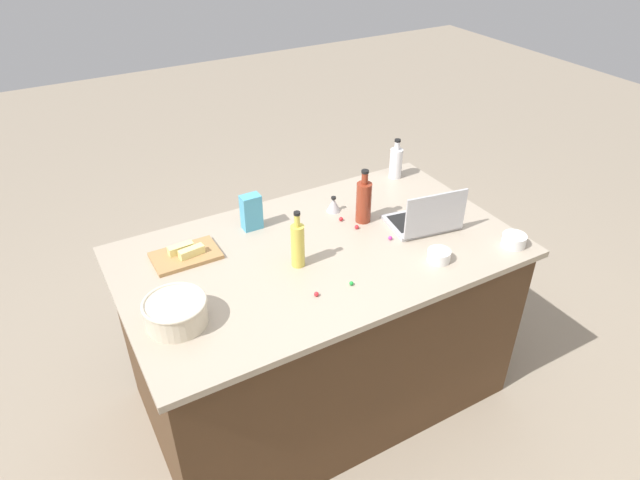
% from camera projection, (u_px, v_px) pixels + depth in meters
% --- Properties ---
extents(ground_plane, '(12.00, 12.00, 0.00)m').
position_uv_depth(ground_plane, '(320.00, 389.00, 2.97)').
color(ground_plane, gray).
extents(island_counter, '(1.74, 1.02, 0.90)m').
position_uv_depth(island_counter, '(320.00, 326.00, 2.72)').
color(island_counter, '#4C331E').
rests_on(island_counter, ground).
extents(laptop, '(0.34, 0.28, 0.22)m').
position_uv_depth(laptop, '(426.00, 219.00, 2.59)').
color(laptop, '#B7B7BC').
rests_on(laptop, island_counter).
extents(mixing_bowl_large, '(0.24, 0.24, 0.10)m').
position_uv_depth(mixing_bowl_large, '(176.00, 312.00, 2.04)').
color(mixing_bowl_large, beige).
rests_on(mixing_bowl_large, island_counter).
extents(bottle_soy, '(0.07, 0.07, 0.27)m').
position_uv_depth(bottle_soy, '(364.00, 201.00, 2.61)').
color(bottle_soy, maroon).
rests_on(bottle_soy, island_counter).
extents(bottle_vinegar, '(0.07, 0.07, 0.22)m').
position_uv_depth(bottle_vinegar, '(396.00, 162.00, 3.00)').
color(bottle_vinegar, white).
rests_on(bottle_vinegar, island_counter).
extents(bottle_oil, '(0.06, 0.06, 0.26)m').
position_uv_depth(bottle_oil, '(298.00, 244.00, 2.32)').
color(bottle_oil, '#DBC64C').
rests_on(bottle_oil, island_counter).
extents(cutting_board, '(0.28, 0.18, 0.02)m').
position_uv_depth(cutting_board, '(186.00, 256.00, 2.42)').
color(cutting_board, '#AD7F4C').
rests_on(cutting_board, island_counter).
extents(butter_stick_left, '(0.11, 0.04, 0.04)m').
position_uv_depth(butter_stick_left, '(181.00, 249.00, 2.41)').
color(butter_stick_left, '#F4E58C').
rests_on(butter_stick_left, cutting_board).
extents(butter_stick_right, '(0.11, 0.05, 0.04)m').
position_uv_depth(butter_stick_right, '(192.00, 252.00, 2.39)').
color(butter_stick_right, '#F4E58C').
rests_on(butter_stick_right, cutting_board).
extents(ramekin_small, '(0.11, 0.11, 0.05)m').
position_uv_depth(ramekin_small, '(514.00, 240.00, 2.48)').
color(ramekin_small, white).
rests_on(ramekin_small, island_counter).
extents(ramekin_medium, '(0.10, 0.10, 0.05)m').
position_uv_depth(ramekin_medium, '(439.00, 256.00, 2.39)').
color(ramekin_medium, white).
rests_on(ramekin_medium, island_counter).
extents(kitchen_timer, '(0.07, 0.07, 0.08)m').
position_uv_depth(kitchen_timer, '(333.00, 204.00, 2.73)').
color(kitchen_timer, '#B2B2B7').
rests_on(kitchen_timer, island_counter).
extents(candy_bag, '(0.09, 0.06, 0.17)m').
position_uv_depth(candy_bag, '(251.00, 212.00, 2.57)').
color(candy_bag, '#4CA5CC').
rests_on(candy_bag, island_counter).
extents(candy_0, '(0.02, 0.02, 0.02)m').
position_uv_depth(candy_0, '(316.00, 294.00, 2.20)').
color(candy_0, red).
rests_on(candy_0, island_counter).
extents(candy_1, '(0.02, 0.02, 0.02)m').
position_uv_depth(candy_1, '(357.00, 227.00, 2.61)').
color(candy_1, red).
rests_on(candy_1, island_counter).
extents(candy_2, '(0.02, 0.02, 0.02)m').
position_uv_depth(candy_2, '(351.00, 283.00, 2.26)').
color(candy_2, green).
rests_on(candy_2, island_counter).
extents(candy_3, '(0.02, 0.02, 0.02)m').
position_uv_depth(candy_3, '(449.00, 214.00, 2.71)').
color(candy_3, blue).
rests_on(candy_3, island_counter).
extents(candy_4, '(0.02, 0.02, 0.02)m').
position_uv_depth(candy_4, '(390.00, 238.00, 2.53)').
color(candy_4, '#CC3399').
rests_on(candy_4, island_counter).
extents(candy_5, '(0.02, 0.02, 0.02)m').
position_uv_depth(candy_5, '(341.00, 219.00, 2.66)').
color(candy_5, red).
rests_on(candy_5, island_counter).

